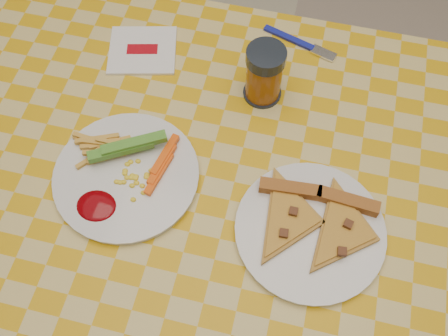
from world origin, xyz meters
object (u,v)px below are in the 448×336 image
at_px(table, 229,217).
at_px(plate_left, 127,176).
at_px(drink_glass, 264,74).
at_px(plate_right, 310,231).

xyz_separation_m(table, plate_left, (-0.18, -0.00, 0.08)).
bearing_deg(plate_left, table, 0.05).
xyz_separation_m(plate_left, drink_glass, (0.19, 0.23, 0.05)).
relative_size(table, plate_left, 5.26).
height_order(table, drink_glass, drink_glass).
bearing_deg(drink_glass, plate_left, -129.68).
distance_m(table, plate_right, 0.16).
distance_m(plate_left, plate_right, 0.32).
xyz_separation_m(plate_left, plate_right, (0.32, -0.03, 0.00)).
distance_m(plate_left, drink_glass, 0.30).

